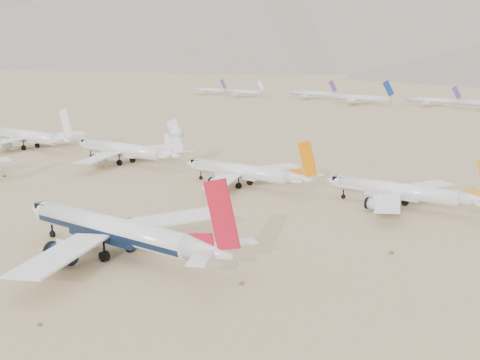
{
  "coord_description": "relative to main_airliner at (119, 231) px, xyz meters",
  "views": [
    {
      "loc": [
        80.19,
        -73.39,
        37.92
      ],
      "look_at": [
        -5.36,
        40.81,
        7.0
      ],
      "focal_mm": 45.0,
      "sensor_mm": 36.0,
      "label": 1
    }
  ],
  "objects": [
    {
      "name": "ground",
      "position": [
        1.68,
        1.39,
        -5.05
      ],
      "size": [
        7000.0,
        7000.0,
        0.0
      ],
      "primitive_type": "plane",
      "color": "#9B7D5A",
      "rests_on": "ground"
    },
    {
      "name": "main_airliner",
      "position": [
        0.0,
        0.0,
        0.0
      ],
      "size": [
        52.02,
        50.81,
        18.36
      ],
      "color": "white",
      "rests_on": "ground"
    },
    {
      "name": "row2_gold_tail",
      "position": [
        28.5,
        65.89,
        -0.94
      ],
      "size": [
        41.27,
        40.36,
        14.69
      ],
      "color": "white",
      "rests_on": "ground"
    },
    {
      "name": "row2_orange_tail",
      "position": [
        -16.06,
        61.49,
        -0.8
      ],
      "size": [
        42.39,
        41.47,
        15.12
      ],
      "color": "white",
      "rests_on": "ground"
    },
    {
      "name": "row2_white_trijet",
      "position": [
        -68.39,
        65.53,
        -0.14
      ],
      "size": [
        47.85,
        46.77,
        16.96
      ],
      "color": "white",
      "rests_on": "ground"
    },
    {
      "name": "row2_white_twin",
      "position": [
        -122.59,
        64.85,
        -0.2
      ],
      "size": [
        48.24,
        47.2,
        17.24
      ],
      "color": "white",
      "rests_on": "ground"
    },
    {
      "name": "distant_storage_row",
      "position": [
        -33.0,
        329.94,
        -0.62
      ],
      "size": [
        463.6,
        63.93,
        15.46
      ],
      "color": "silver",
      "rests_on": "ground"
    }
  ]
}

